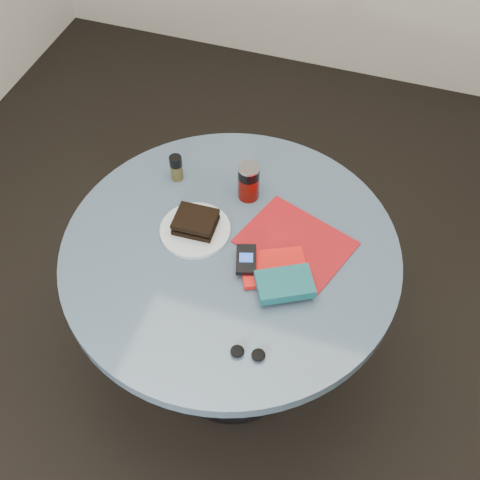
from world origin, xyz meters
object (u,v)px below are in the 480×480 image
(soda_can, at_px, (249,182))
(magazine, at_px, (296,242))
(sandwich, at_px, (196,222))
(mp3_player, at_px, (246,259))
(headphones, at_px, (248,353))
(pepper_grinder, at_px, (176,168))
(novel, at_px, (285,284))
(red_book, at_px, (274,268))
(table, at_px, (231,280))
(plate, at_px, (195,230))

(soda_can, height_order, magazine, soda_can)
(sandwich, height_order, mp3_player, sandwich)
(headphones, bearing_deg, mp3_player, 108.86)
(mp3_player, bearing_deg, pepper_grinder, 140.55)
(novel, bearing_deg, sandwich, 128.86)
(novel, bearing_deg, soda_can, 95.02)
(red_book, height_order, headphones, same)
(table, relative_size, magazine, 3.26)
(table, distance_m, mp3_player, 0.21)
(magazine, height_order, novel, novel)
(red_book, xyz_separation_m, headphones, (0.01, -0.28, -0.00))
(sandwich, height_order, soda_can, soda_can)
(plate, distance_m, novel, 0.33)
(mp3_player, height_order, headphones, mp3_player)
(soda_can, relative_size, headphones, 1.31)
(soda_can, bearing_deg, table, -86.47)
(red_book, bearing_deg, table, 140.06)
(magazine, xyz_separation_m, headphones, (-0.02, -0.39, 0.01))
(table, xyz_separation_m, soda_can, (-0.01, 0.21, 0.23))
(magazine, height_order, mp3_player, mp3_player)
(plate, distance_m, pepper_grinder, 0.24)
(table, bearing_deg, headphones, -63.71)
(pepper_grinder, xyz_separation_m, red_book, (0.40, -0.25, -0.03))
(table, bearing_deg, plate, 167.82)
(plate, height_order, soda_can, soda_can)
(red_book, bearing_deg, pepper_grinder, 122.06)
(sandwich, xyz_separation_m, magazine, (0.30, 0.04, -0.03))
(magazine, relative_size, headphones, 3.20)
(magazine, bearing_deg, headphones, -73.44)
(mp3_player, bearing_deg, magazine, 47.46)
(soda_can, height_order, headphones, soda_can)
(novel, bearing_deg, table, 124.91)
(pepper_grinder, bearing_deg, plate, -54.73)
(table, relative_size, mp3_player, 8.92)
(soda_can, distance_m, mp3_player, 0.27)
(pepper_grinder, bearing_deg, magazine, -17.68)
(headphones, bearing_deg, pepper_grinder, 127.67)
(plate, relative_size, magazine, 0.69)
(pepper_grinder, height_order, magazine, pepper_grinder)
(sandwich, height_order, magazine, sandwich)
(novel, height_order, mp3_player, novel)
(sandwich, distance_m, red_book, 0.27)
(pepper_grinder, bearing_deg, table, -40.35)
(table, distance_m, magazine, 0.25)
(mp3_player, bearing_deg, plate, 158.76)
(mp3_player, bearing_deg, soda_can, 106.44)
(magazine, bearing_deg, table, -136.39)
(magazine, distance_m, headphones, 0.39)
(table, height_order, sandwich, sandwich)
(table, relative_size, plate, 4.73)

